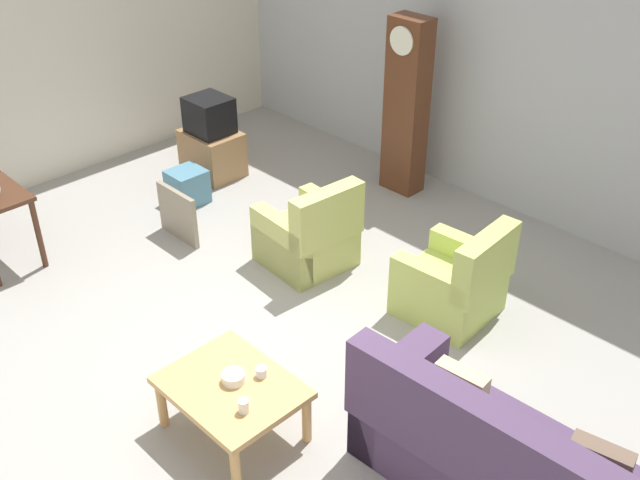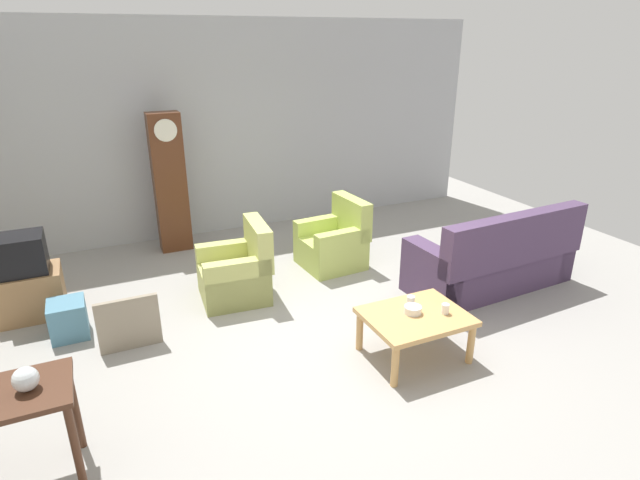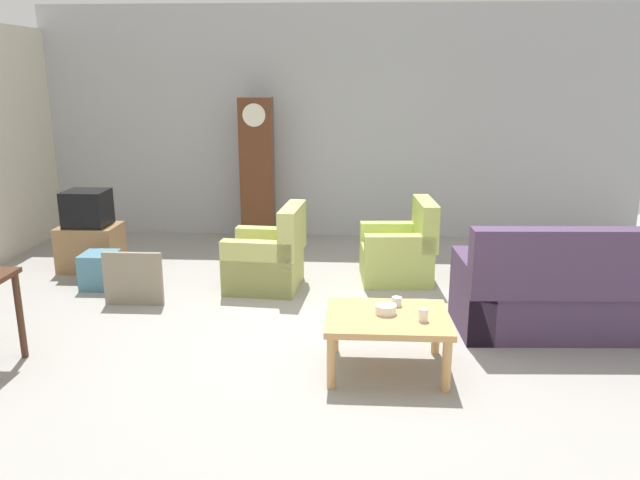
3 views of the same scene
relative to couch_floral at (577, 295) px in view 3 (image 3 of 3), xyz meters
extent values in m
plane|color=#999691|center=(-2.23, -0.11, -0.35)|extent=(10.40, 10.40, 0.00)
cube|color=#ADAFB5|center=(-2.23, 3.49, 1.25)|extent=(8.40, 0.16, 3.20)
cube|color=#4C3856|center=(0.00, 0.07, -0.13)|extent=(2.14, 0.95, 0.44)
cube|color=#4C3856|center=(0.02, -0.29, 0.39)|extent=(2.11, 0.31, 0.60)
cube|color=#4C3856|center=(-0.93, 0.02, -0.01)|extent=(0.28, 0.85, 0.68)
cube|color=brown|center=(0.47, 0.14, 0.27)|extent=(0.38, 0.19, 0.36)
cube|color=#C6B284|center=(-0.49, 0.09, 0.27)|extent=(0.37, 0.15, 0.36)
cube|color=#B7BC66|center=(-3.00, 1.07, -0.15)|extent=(0.82, 0.82, 0.40)
cube|color=#B7BC66|center=(-2.68, 1.04, 0.31)|extent=(0.24, 0.77, 0.52)
cube|color=#B7BC66|center=(-2.97, 1.37, -0.05)|extent=(0.77, 0.22, 0.60)
cube|color=#B7BC66|center=(-3.02, 0.77, -0.05)|extent=(0.77, 0.22, 0.60)
cube|color=#B5C85F|center=(-1.54, 1.42, -0.15)|extent=(0.81, 0.81, 0.40)
cube|color=#B5C85F|center=(-1.22, 1.44, 0.31)|extent=(0.23, 0.77, 0.52)
cube|color=#B5C85F|center=(-1.56, 1.72, -0.05)|extent=(0.77, 0.21, 0.60)
cube|color=#B5C85F|center=(-1.52, 1.12, -0.05)|extent=(0.77, 0.21, 0.60)
cube|color=tan|center=(-1.74, -0.85, 0.08)|extent=(0.96, 0.76, 0.05)
cylinder|color=tan|center=(-2.16, -1.17, -0.15)|extent=(0.07, 0.07, 0.41)
cylinder|color=tan|center=(-1.31, -1.17, -0.15)|extent=(0.07, 0.07, 0.41)
cylinder|color=tan|center=(-2.16, -0.53, -0.15)|extent=(0.07, 0.07, 0.41)
cylinder|color=tan|center=(-1.31, -0.53, -0.15)|extent=(0.07, 0.07, 0.41)
cylinder|color=#472819|center=(-4.73, -0.80, 0.01)|extent=(0.06, 0.06, 0.73)
cube|color=#562D19|center=(-3.34, 2.93, 0.64)|extent=(0.44, 0.28, 1.98)
cylinder|color=silver|center=(-3.34, 2.78, 1.41)|extent=(0.30, 0.02, 0.30)
cube|color=#997047|center=(-5.16, 1.60, -0.08)|extent=(0.68, 0.52, 0.54)
cube|color=black|center=(-5.16, 1.60, 0.40)|extent=(0.48, 0.44, 0.42)
cube|color=gray|center=(-4.23, 0.45, -0.08)|extent=(0.60, 0.05, 0.55)
cube|color=teal|center=(-4.79, 0.96, -0.16)|extent=(0.36, 0.38, 0.39)
cylinder|color=white|center=(-1.48, -0.95, 0.16)|extent=(0.07, 0.07, 0.10)
cylinder|color=silver|center=(-1.66, -0.64, 0.14)|extent=(0.08, 0.08, 0.07)
cylinder|color=white|center=(-1.75, -0.82, 0.14)|extent=(0.17, 0.17, 0.07)
camera|label=1|loc=(1.47, -3.13, 3.74)|focal=41.90mm
camera|label=2|loc=(-4.37, -4.38, 2.58)|focal=28.94mm
camera|label=3|loc=(-1.99, -5.41, 1.92)|focal=35.01mm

